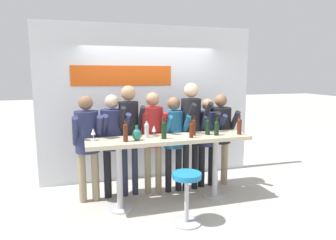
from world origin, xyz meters
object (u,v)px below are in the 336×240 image
person_right (191,124)px  wine_bottle_0 (191,129)px  person_center_left (129,127)px  wine_bottle_5 (239,126)px  wine_bottle_4 (194,127)px  wine_bottle_7 (164,129)px  person_center_right (174,134)px  wine_bottle_1 (217,127)px  wine_bottle_6 (208,126)px  wine_glass_1 (154,129)px  decorative_vase (137,134)px  bar_stool (187,190)px  wine_bottle_2 (125,132)px  person_left (113,135)px  wine_glass_0 (93,132)px  person_far_left (87,137)px  person_far_right (207,133)px  person_center (153,131)px  wine_bottle_3 (147,129)px  tasting_table (170,148)px  person_rightmost (220,130)px

person_right → wine_bottle_0: bearing=-122.2°
person_center_left → wine_bottle_5: 1.76m
wine_bottle_4 → wine_bottle_7: 0.52m
person_center_right → wine_bottle_1: person_center_right is taller
wine_bottle_0 → wine_bottle_6: bearing=23.4°
person_center_right → wine_bottle_7: 0.64m
wine_glass_1 → decorative_vase: (-0.29, -0.15, -0.04)m
person_right → wine_bottle_7: bearing=-152.3°
wine_bottle_1 → wine_bottle_6: bearing=141.0°
wine_bottle_7 → wine_bottle_6: bearing=7.3°
bar_stool → wine_bottle_7: 0.95m
wine_bottle_2 → wine_glass_1: (0.46, 0.18, -0.02)m
person_left → wine_bottle_5: 2.02m
person_center_left → wine_glass_0: size_ratio=10.31×
decorative_vase → person_left: bearing=115.3°
bar_stool → wine_bottle_4: 1.06m
person_far_left → decorative_vase: (0.68, -0.51, 0.11)m
person_far_right → wine_glass_0: bearing=-173.1°
person_center → decorative_vase: bearing=-117.9°
person_center_left → person_center_right: person_center_left is taller
person_left → person_center_left: bearing=-14.8°
wine_bottle_7 → wine_glass_0: 1.02m
wine_bottle_7 → bar_stool: bearing=-75.8°
person_center_right → person_far_right: 0.65m
person_center_left → wine_bottle_0: size_ratio=6.54×
person_far_right → wine_glass_1: 1.18m
wine_glass_1 → wine_bottle_2: bearing=-158.3°
wine_bottle_0 → person_far_right: bearing=49.4°
wine_bottle_1 → wine_bottle_3: size_ratio=1.00×
person_center_left → wine_bottle_2: 0.61m
wine_glass_1 → decorative_vase: size_ratio=0.80×
bar_stool → wine_glass_0: 1.56m
tasting_table → person_center_right: bearing=64.9°
wine_bottle_7 → wine_glass_1: (-0.11, 0.16, -0.02)m
person_center_right → wine_bottle_4: (0.19, -0.42, 0.19)m
wine_bottle_0 → wine_bottle_7: wine_bottle_7 is taller
wine_bottle_0 → person_far_left: bearing=159.4°
wine_glass_0 → wine_bottle_5: bearing=-5.5°
wine_bottle_5 → person_left: bearing=161.8°
person_center_right → wine_bottle_6: person_center_right is taller
person_center_left → wine_bottle_1: bearing=-26.8°
person_far_left → person_center_right: person_far_left is taller
tasting_table → wine_bottle_4: wine_bottle_4 is taller
tasting_table → wine_glass_0: wine_glass_0 is taller
person_center_left → wine_bottle_1: size_ratio=6.73×
bar_stool → wine_glass_1: wine_glass_1 is taller
tasting_table → person_center_left: 0.77m
wine_bottle_7 → person_right: bearing=39.2°
person_rightmost → wine_bottle_1: person_rightmost is taller
tasting_table → wine_bottle_1: size_ratio=9.18×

